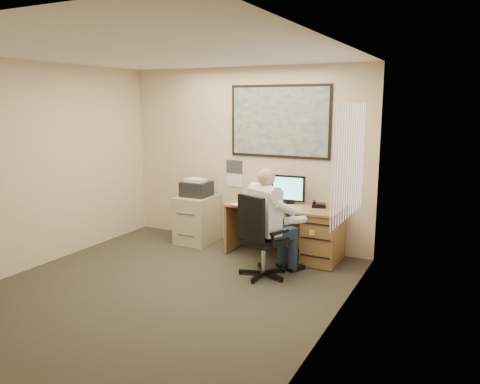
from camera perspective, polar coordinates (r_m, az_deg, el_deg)
The scene contains 8 objects.
room_shell at distance 5.30m, azimuth -10.15°, elevation 1.75°, with size 4.00×4.50×2.70m.
desk at distance 6.62m, azimuth 8.18°, elevation -4.38°, with size 1.60×0.97×1.14m.
world_map at distance 6.91m, azimuth 4.83°, elevation 8.56°, with size 1.56×0.03×1.06m, color #1E4C93.
wall_calendar at distance 7.31m, azimuth -0.70°, elevation 2.27°, with size 0.28×0.01×0.42m, color white.
window_blinds at distance 5.14m, azimuth 13.34°, elevation 3.61°, with size 0.06×1.40×1.30m, color silver, non-canonical shape.
filing_cabinet at distance 7.38m, azimuth -5.27°, elevation -2.79°, with size 0.53×0.64×1.02m.
office_chair at distance 5.92m, azimuth 2.88°, elevation -7.49°, with size 0.81×0.81×1.07m.
person at distance 5.88m, azimuth 3.08°, elevation -3.75°, with size 0.58×0.83×1.38m, color white, non-canonical shape.
Camera 1 is at (3.17, -4.16, 2.17)m, focal length 35.00 mm.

